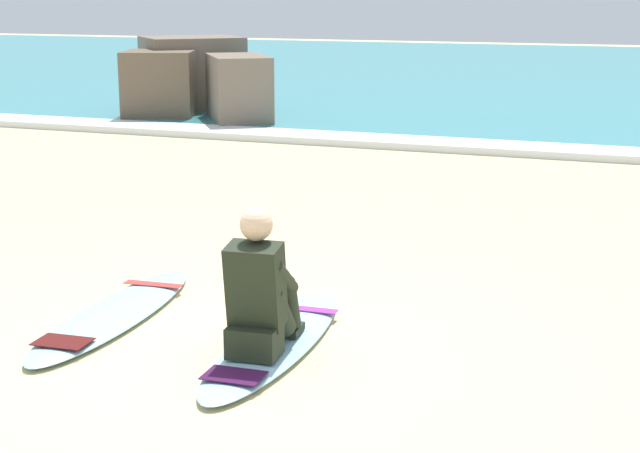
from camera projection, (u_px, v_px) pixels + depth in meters
The scene contains 7 objects.
ground_plane at pixel (221, 356), 6.39m from camera, with size 80.00×80.00×0.00m, color beige.
sea at pixel (587, 75), 26.99m from camera, with size 80.00×28.00×0.10m, color teal.
breaking_foam at pixel (490, 147), 14.54m from camera, with size 80.00×0.90×0.11m, color white.
surfboard_main at pixel (275, 342), 6.54m from camera, with size 0.62×2.24×0.08m.
surfer_seated at pixel (260, 296), 6.22m from camera, with size 0.41×0.73×0.95m.
surfboard_spare_near at pixel (115, 313), 7.13m from camera, with size 0.69×2.29×0.08m.
rock_outcrop_distant at pixel (195, 81), 18.20m from camera, with size 3.63×3.40×1.46m.
Camera 1 is at (2.74, -5.39, 2.33)m, focal length 54.85 mm.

